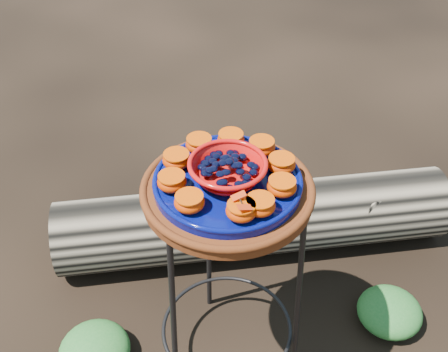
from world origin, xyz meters
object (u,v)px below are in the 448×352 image
object	(u,v)px
cobalt_plate	(228,183)
red_bowl	(228,171)
driftwood_log	(254,219)
terracotta_saucer	(228,192)
plant_stand	(227,287)

from	to	relation	value
cobalt_plate	red_bowl	size ratio (longest dim) A/B	2.00
cobalt_plate	driftwood_log	xyz separation A→B (m)	(0.24, 0.45, -0.61)
terracotta_saucer	driftwood_log	world-z (taller)	terracotta_saucer
plant_stand	driftwood_log	xyz separation A→B (m)	(0.24, 0.45, -0.21)
cobalt_plate	terracotta_saucer	bearing A→B (deg)	0.00
plant_stand	terracotta_saucer	size ratio (longest dim) A/B	1.65
red_bowl	plant_stand	bearing A→B (deg)	0.00
plant_stand	driftwood_log	distance (m)	0.55
terracotta_saucer	plant_stand	bearing A→B (deg)	0.00
red_bowl	cobalt_plate	bearing A→B (deg)	0.00
plant_stand	driftwood_log	bearing A→B (deg)	62.02
cobalt_plate	red_bowl	world-z (taller)	red_bowl
driftwood_log	terracotta_saucer	bearing A→B (deg)	-117.98
cobalt_plate	red_bowl	xyz separation A→B (m)	(0.00, 0.00, 0.04)
plant_stand	red_bowl	world-z (taller)	red_bowl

